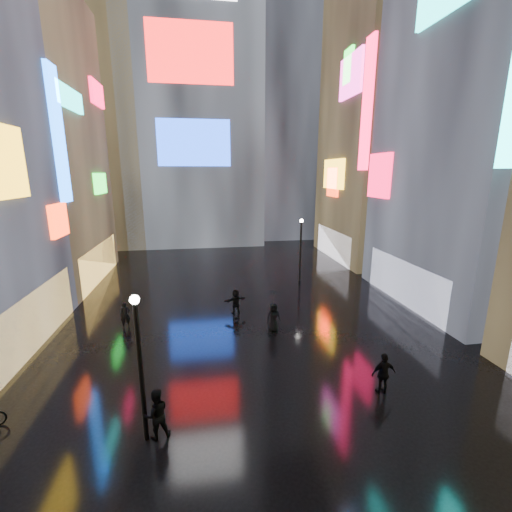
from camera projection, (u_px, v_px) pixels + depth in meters
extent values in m
plane|color=black|center=(239.00, 297.00, 24.95)|extent=(140.00, 140.00, 0.00)
cube|color=#FFC659|center=(32.00, 323.00, 17.15)|extent=(0.20, 10.00, 3.00)
cube|color=#FF320C|center=(59.00, 220.00, 20.24)|extent=(0.25, 2.24, 1.94)
cube|color=#1465FF|center=(58.00, 135.00, 20.67)|extent=(0.25, 1.40, 8.00)
cube|color=black|center=(16.00, 143.00, 25.64)|extent=(10.00, 12.00, 22.00)
cube|color=#FFC659|center=(99.00, 262.00, 28.66)|extent=(0.20, 10.00, 3.00)
cube|color=#1AEE2D|center=(100.00, 183.00, 28.91)|extent=(0.25, 3.00, 1.71)
cube|color=#1AFBF1|center=(69.00, 98.00, 22.56)|extent=(0.25, 4.84, 1.37)
cube|color=#FF0C3B|center=(97.00, 94.00, 28.95)|extent=(0.25, 3.32, 1.94)
cube|color=black|center=(501.00, 69.00, 20.94)|extent=(10.00, 12.00, 30.00)
cube|color=white|center=(404.00, 282.00, 23.41)|extent=(0.20, 9.00, 3.00)
cube|color=#FF0C3B|center=(380.00, 176.00, 25.64)|extent=(0.25, 2.99, 3.26)
cube|color=#FF0C3B|center=(367.00, 105.00, 27.10)|extent=(0.25, 1.40, 10.00)
cube|color=black|center=(388.00, 118.00, 33.64)|extent=(10.00, 12.00, 28.00)
cube|color=white|center=(333.00, 244.00, 35.88)|extent=(0.20, 9.00, 3.00)
cube|color=yellow|center=(334.00, 174.00, 34.44)|extent=(0.25, 4.92, 2.91)
cube|color=#FF32B9|center=(351.00, 76.00, 29.75)|extent=(0.25, 4.36, 3.46)
cube|color=#FF320C|center=(333.00, 182.00, 34.75)|extent=(0.25, 2.63, 2.87)
cube|color=#1AEE2D|center=(348.00, 66.00, 30.19)|extent=(0.25, 1.69, 2.90)
cube|color=black|center=(192.00, 72.00, 42.51)|extent=(16.00, 14.00, 42.00)
cube|color=#FF1414|center=(190.00, 52.00, 35.70)|extent=(9.00, 0.20, 6.00)
cube|color=#194CFF|center=(194.00, 143.00, 37.84)|extent=(8.00, 0.20, 5.00)
cube|color=black|center=(282.00, 111.00, 47.21)|extent=(12.00, 12.00, 34.00)
cube|color=black|center=(101.00, 136.00, 40.82)|extent=(10.00, 10.00, 26.00)
cylinder|color=black|center=(141.00, 374.00, 11.05)|extent=(0.16, 0.16, 5.00)
sphere|color=white|center=(134.00, 300.00, 10.44)|extent=(0.30, 0.30, 0.30)
cylinder|color=black|center=(301.00, 252.00, 27.99)|extent=(0.16, 0.16, 5.00)
sphere|color=white|center=(302.00, 221.00, 27.38)|extent=(0.30, 0.30, 0.30)
imported|color=black|center=(156.00, 414.00, 11.54)|extent=(1.03, 0.90, 1.79)
imported|color=black|center=(384.00, 374.00, 13.87)|extent=(1.05, 0.47, 1.77)
imported|color=black|center=(273.00, 317.00, 19.37)|extent=(0.89, 0.65, 1.67)
imported|color=black|center=(236.00, 301.00, 21.90)|extent=(1.53, 0.84, 1.57)
imported|color=black|center=(125.00, 315.00, 19.82)|extent=(0.64, 0.51, 1.54)
imported|color=black|center=(274.00, 297.00, 19.07)|extent=(1.23, 1.23, 0.79)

